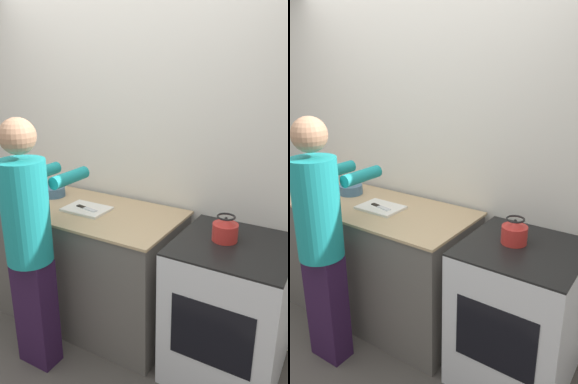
{
  "view_description": "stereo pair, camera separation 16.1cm",
  "coord_description": "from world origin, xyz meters",
  "views": [
    {
      "loc": [
        1.46,
        -1.66,
        1.92
      ],
      "look_at": [
        0.38,
        0.23,
        1.18
      ],
      "focal_mm": 35.0,
      "sensor_mm": 36.0,
      "label": 1
    },
    {
      "loc": [
        1.6,
        -1.57,
        1.92
      ],
      "look_at": [
        0.38,
        0.23,
        1.18
      ],
      "focal_mm": 35.0,
      "sensor_mm": 36.0,
      "label": 2
    }
  ],
  "objects": [
    {
      "name": "kettle",
      "position": [
        0.87,
        0.35,
        0.98
      ],
      "size": [
        0.15,
        0.15,
        0.16
      ],
      "color": "red",
      "rests_on": "oven"
    },
    {
      "name": "canister_jar",
      "position": [
        -1.05,
        0.39,
        1.0
      ],
      "size": [
        0.15,
        0.15,
        0.14
      ],
      "color": "#756047",
      "rests_on": "counter"
    },
    {
      "name": "wall_back",
      "position": [
        0.0,
        0.74,
        1.3
      ],
      "size": [
        8.0,
        0.05,
        2.6
      ],
      "color": "silver",
      "rests_on": "ground_plane"
    },
    {
      "name": "ground_plane",
      "position": [
        0.0,
        0.0,
        0.0
      ],
      "size": [
        12.0,
        12.0,
        0.0
      ],
      "primitive_type": "plane",
      "color": "#4C4742"
    },
    {
      "name": "person",
      "position": [
        -0.18,
        -0.2,
        0.91
      ],
      "size": [
        0.32,
        0.56,
        1.65
      ],
      "color": "#2A1434",
      "rests_on": "ground_plane"
    },
    {
      "name": "bowl_prep",
      "position": [
        -0.57,
        0.43,
        0.96
      ],
      "size": [
        0.19,
        0.19,
        0.08
      ],
      "color": "#426684",
      "rests_on": "counter"
    },
    {
      "name": "cutting_board",
      "position": [
        -0.15,
        0.31,
        0.94
      ],
      "size": [
        0.32,
        0.23,
        0.02
      ],
      "color": "silver",
      "rests_on": "counter"
    },
    {
      "name": "knife",
      "position": [
        -0.14,
        0.3,
        0.95
      ],
      "size": [
        0.19,
        0.06,
        0.01
      ],
      "rotation": [
        0.0,
        0.0,
        -0.17
      ],
      "color": "silver",
      "rests_on": "cutting_board"
    },
    {
      "name": "counter",
      "position": [
        -0.38,
        0.33,
        0.46
      ],
      "size": [
        1.82,
        0.69,
        0.93
      ],
      "color": "#5B5651",
      "rests_on": "ground_plane"
    },
    {
      "name": "oven",
      "position": [
        0.93,
        0.33,
        0.46
      ],
      "size": [
        0.68,
        0.67,
        0.92
      ],
      "color": "silver",
      "rests_on": "ground_plane"
    }
  ]
}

